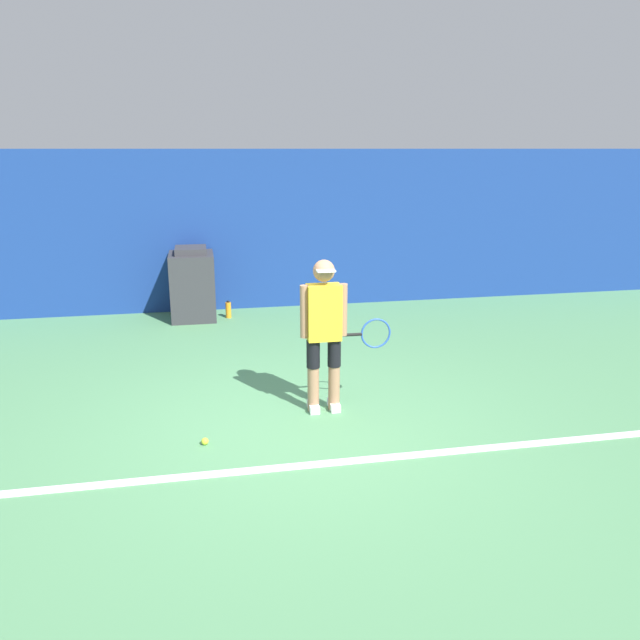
% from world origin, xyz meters
% --- Properties ---
extents(ground_plane, '(24.00, 24.00, 0.00)m').
position_xyz_m(ground_plane, '(0.00, 0.00, 0.00)').
color(ground_plane, '#518C5B').
extents(back_wall, '(24.00, 0.10, 2.65)m').
position_xyz_m(back_wall, '(0.00, 4.92, 1.32)').
color(back_wall, navy).
rests_on(back_wall, ground_plane).
extents(court_baseline, '(21.60, 0.10, 0.01)m').
position_xyz_m(court_baseline, '(0.00, -0.77, 0.01)').
color(court_baseline, white).
rests_on(court_baseline, ground_plane).
extents(tennis_player, '(0.95, 0.28, 1.59)m').
position_xyz_m(tennis_player, '(0.34, 0.39, 0.88)').
color(tennis_player, '#A37556').
rests_on(tennis_player, ground_plane).
extents(tennis_ball, '(0.07, 0.07, 0.07)m').
position_xyz_m(tennis_ball, '(-0.91, -0.19, 0.03)').
color(tennis_ball, '#D1E533').
rests_on(tennis_ball, ground_plane).
extents(covered_chair, '(0.69, 0.84, 1.15)m').
position_xyz_m(covered_chair, '(-1.01, 4.40, 0.55)').
color(covered_chair, '#333338').
rests_on(covered_chair, ground_plane).
extents(water_bottle, '(0.09, 0.09, 0.28)m').
position_xyz_m(water_bottle, '(-0.46, 4.30, 0.13)').
color(water_bottle, orange).
rests_on(water_bottle, ground_plane).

